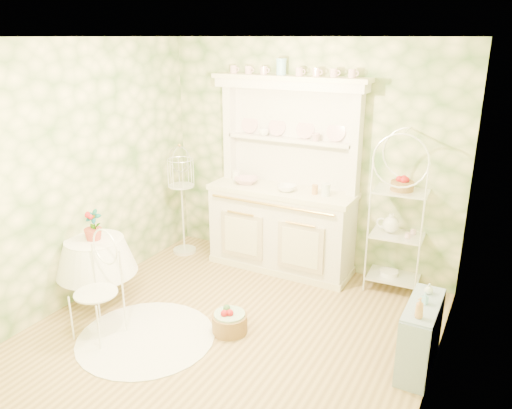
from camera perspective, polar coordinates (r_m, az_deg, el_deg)
The scene contains 22 objects.
floor at distance 4.96m, azimuth -2.80°, elevation -14.36°, with size 3.60×3.60×0.00m, color tan.
ceiling at distance 4.16m, azimuth -3.42°, elevation 18.59°, with size 3.60×3.60×0.00m, color white.
wall_left at distance 5.49m, azimuth -19.43°, elevation 3.33°, with size 3.60×3.60×0.00m, color #F3E9AD.
wall_right at distance 3.82m, azimuth 20.77°, elevation -3.35°, with size 3.60×3.60×0.00m, color #F3E9AD.
wall_back at distance 5.93m, azimuth 5.94°, elevation 5.39°, with size 3.60×3.60×0.00m, color #F3E9AD.
wall_front at distance 3.10m, azimuth -20.67°, elevation -8.57°, with size 3.60×3.60×0.00m, color #F3E9AD.
kitchen_dresser at distance 5.81m, azimuth 2.99°, elevation 3.10°, with size 1.87×0.61×2.29m, color white.
bakers_rack at distance 5.58m, azimuth 16.03°, elevation -1.44°, with size 0.53×0.38×1.71m, color white.
side_shelf at distance 4.57m, azimuth 18.24°, elevation -14.22°, with size 0.25×0.68×0.58m, color #91A6BB.
round_table at distance 5.57m, azimuth -17.65°, elevation -7.37°, with size 0.62×0.62×0.68m, color white.
cafe_chair at distance 4.93m, azimuth -17.78°, elevation -10.00°, with size 0.38×0.38×0.83m, color white.
birdcage_stand at distance 6.43m, azimuth -8.45°, elevation 0.67°, with size 0.35×0.35×1.48m, color white.
floor_basket at distance 4.91m, azimuth -3.03°, elevation -13.15°, with size 0.36×0.36×0.23m, color olive.
lace_rug at distance 4.98m, azimuth -12.44°, elevation -14.60°, with size 1.30×1.30×0.01m, color white.
bowl_floral at distance 6.05m, azimuth -1.14°, elevation 2.50°, with size 0.29×0.29×0.07m, color white.
bowl_white at distance 5.76m, azimuth 3.52°, elevation 1.61°, with size 0.22×0.22×0.07m, color white.
cup_left at distance 5.98m, azimuth 0.89°, elevation 8.14°, with size 0.12×0.12×0.09m, color white.
cup_right at distance 5.70m, azimuth 6.84°, elevation 7.50°, with size 0.10×0.10×0.09m, color white.
potted_geranium at distance 5.36m, azimuth -17.97°, elevation -2.50°, with size 0.17×0.12×0.32m, color #3F7238.
bottle_amber at distance 4.17m, azimuth 18.16°, elevation -11.39°, with size 0.07×0.07×0.17m, color #BB854B.
bottle_blue at distance 4.39m, azimuth 18.72°, elevation -10.24°, with size 0.05×0.05×0.10m, color #86C4DD.
bottle_glass at distance 4.56m, azimuth 19.14°, elevation -9.26°, with size 0.07×0.07×0.10m, color silver.
Camera 1 is at (2.16, -3.56, 2.71)m, focal length 35.00 mm.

